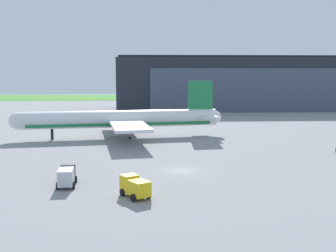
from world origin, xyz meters
TOP-DOWN VIEW (x-y plane):
  - ground_plane at (0.00, 0.00)m, footprint 440.00×440.00m
  - grass_field_strip at (0.00, 181.75)m, footprint 440.00×56.00m
  - maintenance_hangar at (33.10, 101.99)m, footprint 96.62×31.76m
  - airliner_far_right at (-9.96, 30.46)m, footprint 43.60×34.58m
  - stair_truck at (-14.14, -7.31)m, footprint 2.38×4.71m
  - pushback_tractor at (-5.90, -12.27)m, footprint 3.55×4.27m

SIDE VIEW (x-z plane):
  - ground_plane at x=0.00m, z-range 0.00..0.00m
  - grass_field_strip at x=0.00m, z-range 0.00..0.08m
  - pushback_tractor at x=-5.90m, z-range 0.09..2.33m
  - stair_truck at x=-14.14m, z-range 0.13..2.46m
  - airliner_far_right at x=-9.96m, z-range -2.08..9.72m
  - maintenance_hangar at x=33.10m, z-range -0.46..19.77m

